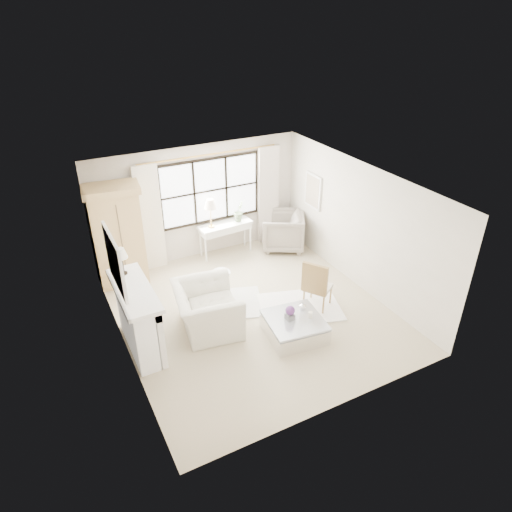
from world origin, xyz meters
The scene contains 32 objects.
floor centered at (0.00, 0.00, 0.00)m, with size 5.50×5.50×0.00m, color #C6B693.
ceiling centered at (0.00, 0.00, 2.70)m, with size 5.50×5.50×0.00m, color silver.
wall_back centered at (0.00, 2.75, 1.35)m, with size 5.00×5.00×0.00m, color beige.
wall_front centered at (0.00, -2.75, 1.35)m, with size 5.00×5.00×0.00m, color silver.
wall_left centered at (-2.50, 0.00, 1.35)m, with size 5.50×5.50×0.00m, color white.
wall_right centered at (2.50, 0.00, 1.35)m, with size 5.50×5.50×0.00m, color beige.
window_pane centered at (0.30, 2.73, 1.60)m, with size 2.40×0.02×1.50m, color white.
window_frame centered at (0.30, 2.72, 1.60)m, with size 2.50×0.04×1.50m, color black, non-canonical shape.
curtain_rod centered at (0.30, 2.67, 2.47)m, with size 0.04×0.04×3.30m, color #BB8E41.
curtain_left centered at (-1.20, 2.65, 1.24)m, with size 0.55×0.10×2.47m, color silver.
curtain_right centered at (1.80, 2.65, 1.24)m, with size 0.55×0.10×2.47m, color beige.
fireplace centered at (-2.27, 0.00, 0.65)m, with size 0.58×1.66×1.26m.
mirror_frame centered at (-2.47, 0.00, 1.84)m, with size 0.05×1.15×0.95m, color silver.
mirror_glass centered at (-2.44, 0.00, 1.84)m, with size 0.02×1.00×0.80m, color silver.
art_frame centered at (2.47, 1.70, 1.55)m, with size 0.04×0.62×0.82m, color silver.
art_canvas centered at (2.45, 1.70, 1.55)m, with size 0.01×0.52×0.72m, color #B9A98F.
mantel_lamp centered at (-2.27, 0.53, 1.65)m, with size 0.22×0.22×0.51m.
armoire centered at (-1.98, 2.35, 1.14)m, with size 1.19×0.83×2.24m.
console_table centered at (0.53, 2.48, 0.40)m, with size 1.33×0.53×0.80m.
console_lamp centered at (0.18, 2.48, 1.36)m, with size 0.28×0.28×0.69m.
orchid_plant centered at (0.90, 2.48, 1.05)m, with size 0.27×0.22×0.49m, color #59704A.
side_table centered at (-0.26, 0.94, 0.33)m, with size 0.40×0.40×0.51m.
rug_left centered at (-0.41, 0.51, 0.01)m, with size 1.56×1.10×0.03m, color silver.
rug_right centered at (0.92, -0.30, 0.01)m, with size 1.59×1.19×0.03m, color white.
club_armchair centered at (-0.98, -0.03, 0.43)m, with size 1.31×1.15×0.85m, color silver.
wingback_chair centered at (1.92, 2.10, 0.46)m, with size 0.98×1.01×0.92m, color gray.
french_chair centered at (1.22, -0.44, 0.31)m, with size 0.67×0.67×1.08m.
coffee_table centered at (0.35, -1.00, 0.18)m, with size 1.12×1.12×0.38m.
planter_box centered at (0.26, -0.96, 0.43)m, with size 0.15×0.15×0.11m, color slate.
planter_flowers centered at (0.26, -0.96, 0.58)m, with size 0.17×0.17×0.17m, color #5A2C70.
pillar_candle centered at (0.62, -1.09, 0.44)m, with size 0.08×0.08×0.12m, color silver.
coffee_vase centered at (0.64, -0.80, 0.45)m, with size 0.14×0.14×0.15m, color white.
Camera 1 is at (-3.38, -6.59, 5.47)m, focal length 32.00 mm.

